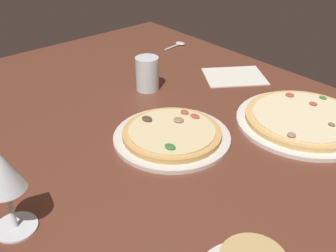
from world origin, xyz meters
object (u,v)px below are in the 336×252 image
Objects in this scene: wine_glass_far at (2,174)px; spoon at (178,44)px; pizza_side at (304,120)px; paper_menu at (234,76)px; water_glass at (147,75)px; pizza_main at (171,135)px.

wine_glass_far is 1.64× the size of spoon.
paper_menu is (30.50, -8.55, -1.03)cm from pizza_side.
water_glass is 38.74cm from spoon.
pizza_side is at bearing -157.01° from water_glass.
pizza_main is 28.21cm from water_glass.
pizza_side is 44.85cm from water_glass.
wine_glass_far reaches higher than pizza_side.
pizza_side is 1.83× the size of paper_menu.
pizza_main is 1.52× the size of paper_menu.
pizza_main is 41.17cm from wine_glass_far.
wine_glass_far is at bearing 137.00° from paper_menu.
paper_menu is at bearing -69.48° from pizza_main.
water_glass is (41.18, 17.47, 3.31)cm from pizza_side.
water_glass is 28.46cm from paper_menu.
spoon is (47.09, -44.10, -0.71)cm from pizza_main.
spoon is (51.14, -83.63, -11.48)cm from wine_glass_far.
spoon reaches higher than paper_menu.
wine_glass_far is (12.05, 69.47, 10.76)cm from pizza_side.
spoon is (63.19, -14.16, -0.72)cm from pizza_side.
wine_glass_far is at bearing 121.44° from spoon.
pizza_main is 2.83× the size of water_glass.
pizza_main is 41.11cm from paper_menu.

